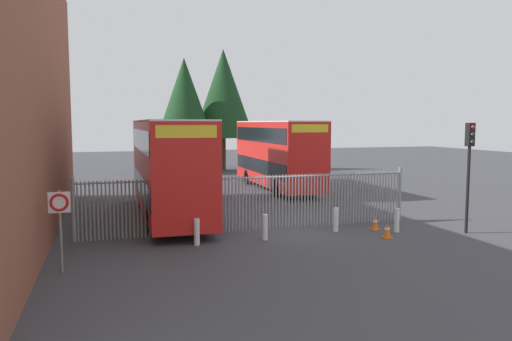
{
  "coord_description": "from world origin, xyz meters",
  "views": [
    {
      "loc": [
        -6.85,
        -18.52,
        4.3
      ],
      "look_at": [
        0.0,
        4.0,
        2.0
      ],
      "focal_mm": 34.33,
      "sensor_mm": 36.0,
      "label": 1
    }
  ],
  "objects": [
    {
      "name": "traffic_cone_mid_forecourt",
      "position": [
        3.11,
        -2.72,
        0.29
      ],
      "size": [
        0.34,
        0.34,
        0.59
      ],
      "color": "orange",
      "rests_on": "ground"
    },
    {
      "name": "bollard_near_right",
      "position": [
        1.74,
        -1.18,
        0.47
      ],
      "size": [
        0.2,
        0.2,
        0.95
      ],
      "primitive_type": "cylinder",
      "color": "silver",
      "rests_on": "ground"
    },
    {
      "name": "tree_short_side",
      "position": [
        3.34,
        25.11,
        6.94
      ],
      "size": [
        5.56,
        5.56,
        10.92
      ],
      "color": "#4C3823",
      "rests_on": "ground"
    },
    {
      "name": "tree_tall_back",
      "position": [
        -0.41,
        23.8,
        6.32
      ],
      "size": [
        4.92,
        4.92,
        9.85
      ],
      "color": "#4C3823",
      "rests_on": "ground"
    },
    {
      "name": "double_decker_bus_near_gate",
      "position": [
        -4.22,
        3.73,
        2.42
      ],
      "size": [
        2.54,
        10.81,
        4.42
      ],
      "color": "red",
      "rests_on": "ground"
    },
    {
      "name": "palisade_fence",
      "position": [
        -1.35,
        0.0,
        1.18
      ],
      "size": [
        13.62,
        0.14,
        2.35
      ],
      "color": "gray",
      "rests_on": "ground"
    },
    {
      "name": "bollard_near_left",
      "position": [
        -3.93,
        -1.74,
        0.47
      ],
      "size": [
        0.2,
        0.2,
        0.95
      ],
      "primitive_type": "cylinder",
      "color": "silver",
      "rests_on": "ground"
    },
    {
      "name": "double_decker_bus_behind_fence_left",
      "position": [
        3.64,
        11.33,
        2.42
      ],
      "size": [
        2.54,
        10.81,
        4.42
      ],
      "color": "red",
      "rests_on": "ground"
    },
    {
      "name": "bollard_far_right",
      "position": [
        4.0,
        -1.97,
        0.47
      ],
      "size": [
        0.2,
        0.2,
        0.95
      ],
      "primitive_type": "cylinder",
      "color": "silver",
      "rests_on": "ground"
    },
    {
      "name": "ground_plane",
      "position": [
        0.0,
        8.0,
        0.0
      ],
      "size": [
        100.0,
        100.0,
        0.0
      ],
      "primitive_type": "plane",
      "color": "#3D3D42"
    },
    {
      "name": "traffic_cone_by_gate",
      "position": [
        3.41,
        -1.35,
        0.29
      ],
      "size": [
        0.34,
        0.34,
        0.59
      ],
      "color": "orange",
      "rests_on": "ground"
    },
    {
      "name": "traffic_light_kerbside",
      "position": [
        6.5,
        -2.92,
        2.99
      ],
      "size": [
        0.28,
        0.33,
        4.3
      ],
      "color": "black",
      "rests_on": "ground"
    },
    {
      "name": "bollard_center_front",
      "position": [
        -1.39,
        -1.69,
        0.47
      ],
      "size": [
        0.2,
        0.2,
        0.95
      ],
      "primitive_type": "cylinder",
      "color": "silver",
      "rests_on": "ground"
    },
    {
      "name": "speed_limit_sign_post",
      "position": [
        -8.2,
        -3.77,
        1.78
      ],
      "size": [
        0.6,
        0.14,
        2.4
      ],
      "color": "slate",
      "rests_on": "ground"
    }
  ]
}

